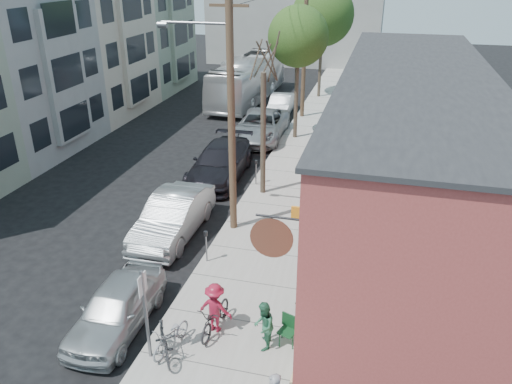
% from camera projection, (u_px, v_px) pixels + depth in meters
% --- Properties ---
extents(ground, '(120.00, 120.00, 0.00)m').
position_uv_depth(ground, '(140.00, 269.00, 18.05)').
color(ground, black).
extents(sidewalk, '(4.50, 58.00, 0.15)m').
position_uv_depth(sidewalk, '(306.00, 167.00, 26.71)').
color(sidewalk, '#A4A098').
rests_on(sidewalk, ground).
extents(cafe_building, '(6.60, 20.20, 6.61)m').
position_uv_depth(cafe_building, '(407.00, 158.00, 19.01)').
color(cafe_building, '#A5413D').
rests_on(cafe_building, ground).
extents(apartment_row, '(6.30, 32.00, 9.00)m').
position_uv_depth(apartment_row, '(61.00, 60.00, 31.12)').
color(apartment_row, gray).
rests_on(apartment_row, ground).
extents(end_cap_building, '(18.00, 8.00, 12.00)m').
position_uv_depth(end_cap_building, '(297.00, 3.00, 52.85)').
color(end_cap_building, '#969591').
rests_on(end_cap_building, ground).
extents(sign_post, '(0.07, 0.45, 2.80)m').
position_uv_depth(sign_post, '(145.00, 307.00, 13.16)').
color(sign_post, slate).
rests_on(sign_post, sidewalk).
extents(parking_meter_near, '(0.14, 0.14, 1.24)m').
position_uv_depth(parking_meter_near, '(206.00, 241.00, 17.90)').
color(parking_meter_near, slate).
rests_on(parking_meter_near, sidewalk).
extents(parking_meter_far, '(0.14, 0.14, 1.24)m').
position_uv_depth(parking_meter_far, '(256.00, 168.00, 24.21)').
color(parking_meter_far, slate).
rests_on(parking_meter_far, sidewalk).
extents(utility_pole_near, '(3.57, 0.28, 10.00)m').
position_uv_depth(utility_pole_near, '(229.00, 102.00, 18.39)').
color(utility_pole_near, '#503A28').
rests_on(utility_pole_near, sidewalk).
extents(utility_pole_far, '(1.80, 0.28, 10.00)m').
position_uv_depth(utility_pole_far, '(305.00, 40.00, 33.08)').
color(utility_pole_far, '#503A28').
rests_on(utility_pole_far, sidewalk).
extents(tree_bare, '(0.24, 0.24, 5.64)m').
position_uv_depth(tree_bare, '(263.00, 135.00, 22.50)').
color(tree_bare, '#44392C').
rests_on(tree_bare, sidewalk).
extents(tree_leafy_mid, '(3.50, 3.50, 7.79)m').
position_uv_depth(tree_leafy_mid, '(298.00, 37.00, 28.55)').
color(tree_leafy_mid, '#44392C').
rests_on(tree_leafy_mid, sidewalk).
extents(tree_leafy_far, '(4.72, 4.72, 8.62)m').
position_uv_depth(tree_leafy_far, '(323.00, 15.00, 37.79)').
color(tree_leafy_far, '#44392C').
rests_on(tree_leafy_far, sidewalk).
extents(patio_chair_a, '(0.63, 0.63, 0.88)m').
position_uv_depth(patio_chair_a, '(305.00, 302.00, 15.37)').
color(patio_chair_a, '#113D1D').
rests_on(patio_chair_a, sidewalk).
extents(patio_chair_b, '(0.64, 0.64, 0.88)m').
position_uv_depth(patio_chair_b, '(288.00, 331.00, 14.14)').
color(patio_chair_b, '#113D1D').
rests_on(patio_chair_b, sidewalk).
extents(patron_green, '(0.65, 0.79, 1.49)m').
position_uv_depth(patron_green, '(264.00, 326.00, 13.88)').
color(patron_green, '#2B6B4B').
rests_on(patron_green, sidewalk).
extents(cyclist, '(1.10, 0.72, 1.59)m').
position_uv_depth(cyclist, '(215.00, 308.00, 14.54)').
color(cyclist, maroon).
rests_on(cyclist, sidewalk).
extents(cyclist_bike, '(0.83, 1.92, 0.98)m').
position_uv_depth(cyclist_bike, '(216.00, 316.00, 14.66)').
color(cyclist_bike, black).
rests_on(cyclist_bike, sidewalk).
extents(parked_bike_a, '(1.27, 1.63, 0.98)m').
position_uv_depth(parked_bike_a, '(164.00, 342.00, 13.67)').
color(parked_bike_a, black).
rests_on(parked_bike_a, sidewalk).
extents(parked_bike_b, '(0.91, 1.71, 0.85)m').
position_uv_depth(parked_bike_b, '(171.00, 337.00, 13.96)').
color(parked_bike_b, gray).
rests_on(parked_bike_b, sidewalk).
extents(car_0, '(1.80, 4.32, 1.46)m').
position_uv_depth(car_0, '(117.00, 307.00, 14.91)').
color(car_0, '#A8ADB0').
rests_on(car_0, ground).
extents(car_1, '(1.82, 5.21, 1.72)m').
position_uv_depth(car_1, '(173.00, 216.00, 19.92)').
color(car_1, '#ADB2B5').
rests_on(car_1, ground).
extents(car_2, '(2.56, 5.99, 1.72)m').
position_uv_depth(car_2, '(220.00, 162.00, 25.25)').
color(car_2, black).
rests_on(car_2, ground).
extents(car_3, '(3.01, 6.21, 1.70)m').
position_uv_depth(car_3, '(261.00, 126.00, 30.87)').
color(car_3, gray).
rests_on(car_3, ground).
extents(car_4, '(1.70, 4.34, 1.41)m').
position_uv_depth(car_4, '(281.00, 105.00, 35.93)').
color(car_4, '#A6ABAE').
rests_on(car_4, ground).
extents(bus, '(3.36, 12.18, 3.36)m').
position_uv_depth(bus, '(248.00, 79.00, 39.07)').
color(bus, white).
rests_on(bus, ground).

